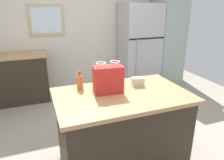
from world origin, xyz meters
name	(u,v)px	position (x,y,z in m)	size (l,w,h in m)	color
ground	(121,145)	(0.00, 0.00, 0.00)	(5.98, 5.98, 0.00)	#9E9384
back_wall	(78,29)	(-0.01, 2.31, 1.27)	(4.98, 0.13, 2.53)	silver
kitchen_island	(122,130)	(-0.14, -0.32, 0.45)	(1.38, 0.86, 0.89)	#33281E
refrigerator	(139,46)	(1.23, 1.92, 0.89)	(0.81, 0.67, 1.79)	#B7B7BC
tall_cabinet	(168,38)	(1.95, 1.92, 1.04)	(0.60, 0.59, 2.08)	#9EB2A8
sink_counter	(5,79)	(-1.50, 1.95, 0.46)	(1.53, 0.60, 1.09)	#33281E
shopping_bag	(108,79)	(-0.27, -0.24, 1.03)	(0.31, 0.18, 0.33)	red
small_box	(138,81)	(0.12, -0.16, 0.94)	(0.13, 0.08, 0.10)	beige
bottle	(80,81)	(-0.52, -0.03, 0.97)	(0.07, 0.07, 0.20)	#C66633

